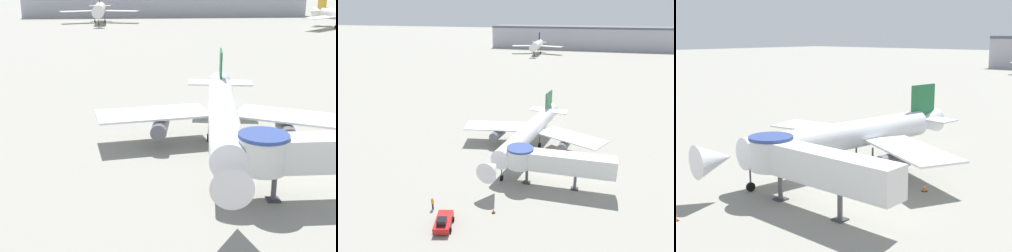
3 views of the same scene
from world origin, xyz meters
The scene contains 5 objects.
ground_plane centered at (0.00, 0.00, 0.00)m, with size 800.00×800.00×0.00m, color gray.
main_airplane centered at (-0.90, 0.67, 3.69)m, with size 28.25×33.07×8.66m.
jet_bridge centered at (4.87, -11.47, 4.16)m, with size 16.13×4.09×5.83m.
traffic_cone_starboard_wing centered at (9.87, -0.74, 0.37)m, with size 0.46×0.46×0.77m.
background_jet_navy_tail centered at (-23.40, 138.18, 5.17)m, with size 30.54×29.15×11.84m.
Camera 1 is at (-9.92, -45.74, 17.82)m, focal length 50.00 mm.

